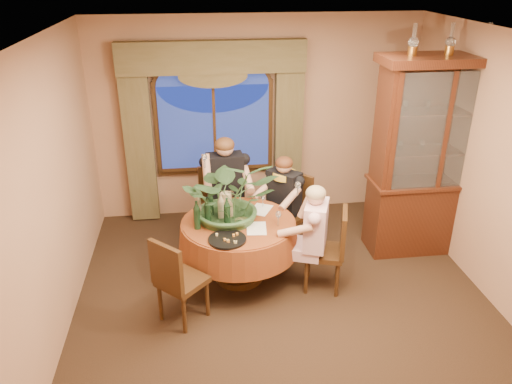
{
  "coord_description": "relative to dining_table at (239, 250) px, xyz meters",
  "views": [
    {
      "loc": [
        -0.87,
        -4.19,
        3.39
      ],
      "look_at": [
        -0.24,
        0.72,
        1.1
      ],
      "focal_mm": 35.0,
      "sensor_mm": 36.0,
      "label": 1
    }
  ],
  "objects": [
    {
      "name": "floor",
      "position": [
        0.44,
        -0.72,
        -0.38
      ],
      "size": [
        5.0,
        5.0,
        0.0
      ],
      "primitive_type": "plane",
      "color": "black",
      "rests_on": "ground"
    },
    {
      "name": "wall_back",
      "position": [
        0.44,
        1.78,
        1.02
      ],
      "size": [
        4.5,
        0.0,
        4.5
      ],
      "primitive_type": "plane",
      "rotation": [
        1.57,
        0.0,
        0.0
      ],
      "color": "#A07356",
      "rests_on": "ground"
    },
    {
      "name": "ceiling",
      "position": [
        0.44,
        -0.72,
        2.42
      ],
      "size": [
        5.0,
        5.0,
        0.0
      ],
      "primitive_type": "plane",
      "rotation": [
        3.14,
        0.0,
        0.0
      ],
      "color": "white",
      "rests_on": "wall_back"
    },
    {
      "name": "window",
      "position": [
        -0.16,
        1.71,
        0.92
      ],
      "size": [
        1.62,
        0.1,
        1.32
      ],
      "primitive_type": null,
      "color": "navy",
      "rests_on": "wall_back"
    },
    {
      "name": "arched_transom",
      "position": [
        -0.16,
        1.71,
        1.71
      ],
      "size": [
        1.6,
        0.06,
        0.44
      ],
      "primitive_type": null,
      "color": "navy",
      "rests_on": "wall_back"
    },
    {
      "name": "drapery_left",
      "position": [
        -1.19,
        1.66,
        0.8
      ],
      "size": [
        0.38,
        0.14,
        2.32
      ],
      "primitive_type": "cube",
      "color": "#4C4425",
      "rests_on": "floor"
    },
    {
      "name": "drapery_right",
      "position": [
        0.87,
        1.66,
        0.8
      ],
      "size": [
        0.38,
        0.14,
        2.32
      ],
      "primitive_type": "cube",
      "color": "#4C4425",
      "rests_on": "floor"
    },
    {
      "name": "swag_valance",
      "position": [
        -0.16,
        1.63,
        1.9
      ],
      "size": [
        2.45,
        0.16,
        0.42
      ],
      "primitive_type": null,
      "color": "#4C4425",
      "rests_on": "wall_back"
    },
    {
      "name": "dining_table",
      "position": [
        0.0,
        0.0,
        0.0
      ],
      "size": [
        1.56,
        1.56,
        0.75
      ],
      "primitive_type": "cylinder",
      "rotation": [
        0.0,
        0.0,
        -0.15
      ],
      "color": "maroon",
      "rests_on": "floor"
    },
    {
      "name": "china_cabinet",
      "position": [
        2.4,
        0.41,
        0.85
      ],
      "size": [
        1.51,
        0.59,
        2.45
      ],
      "primitive_type": "cube",
      "color": "#35160C",
      "rests_on": "floor"
    },
    {
      "name": "oil_lamp_left",
      "position": [
        1.98,
        0.41,
        2.25
      ],
      "size": [
        0.11,
        0.11,
        0.34
      ],
      "primitive_type": null,
      "color": "#A5722D",
      "rests_on": "china_cabinet"
    },
    {
      "name": "oil_lamp_center",
      "position": [
        2.4,
        0.41,
        2.25
      ],
      "size": [
        0.11,
        0.11,
        0.34
      ],
      "primitive_type": null,
      "color": "#A5722D",
      "rests_on": "china_cabinet"
    },
    {
      "name": "oil_lamp_right",
      "position": [
        2.83,
        0.41,
        2.25
      ],
      "size": [
        0.11,
        0.11,
        0.34
      ],
      "primitive_type": null,
      "color": "#A5722D",
      "rests_on": "china_cabinet"
    },
    {
      "name": "chair_right",
      "position": [
        0.92,
        -0.29,
        0.1
      ],
      "size": [
        0.53,
        0.53,
        0.96
      ],
      "primitive_type": "cube",
      "rotation": [
        0.0,
        0.0,
        1.27
      ],
      "color": "black",
      "rests_on": "floor"
    },
    {
      "name": "chair_back_right",
      "position": [
        0.7,
        0.63,
        0.1
      ],
      "size": [
        0.59,
        0.59,
        0.96
      ],
      "primitive_type": "cube",
      "rotation": [
        0.0,
        0.0,
        -3.98
      ],
      "color": "black",
      "rests_on": "floor"
    },
    {
      "name": "chair_back",
      "position": [
        -0.18,
        0.98,
        0.1
      ],
      "size": [
        0.49,
        0.49,
        0.96
      ],
      "primitive_type": "cube",
      "rotation": [
        0.0,
        0.0,
        -2.96
      ],
      "color": "black",
      "rests_on": "floor"
    },
    {
      "name": "chair_front_left",
      "position": [
        -0.64,
        -0.65,
        0.1
      ],
      "size": [
        0.59,
        0.59,
        0.96
      ],
      "primitive_type": "cube",
      "rotation": [
        0.0,
        0.0,
        -0.77
      ],
      "color": "black",
      "rests_on": "floor"
    },
    {
      "name": "person_pink",
      "position": [
        0.81,
        -0.3,
        0.26
      ],
      "size": [
        0.55,
        0.57,
        1.27
      ],
      "primitive_type": null,
      "rotation": [
        0.0,
        0.0,
        1.22
      ],
      "color": "beige",
      "rests_on": "floor"
    },
    {
      "name": "person_back",
      "position": [
        -0.08,
        0.91,
        0.35
      ],
      "size": [
        0.56,
        0.52,
        1.44
      ],
      "primitive_type": null,
      "rotation": [
        0.0,
        0.0,
        -3.06
      ],
      "color": "black",
      "rests_on": "floor"
    },
    {
      "name": "person_scarf",
      "position": [
        0.64,
        0.63,
        0.26
      ],
      "size": [
        0.61,
        0.61,
        1.26
      ],
      "primitive_type": null,
      "rotation": [
        0.0,
        0.0,
        -3.93
      ],
      "color": "black",
      "rests_on": "floor"
    },
    {
      "name": "stoneware_vase",
      "position": [
        -0.12,
        0.1,
        0.53
      ],
      "size": [
        0.17,
        0.17,
        0.31
      ],
      "primitive_type": null,
      "color": "#937F5C",
      "rests_on": "dining_table"
    },
    {
      "name": "centerpiece_plant",
      "position": [
        -0.07,
        0.09,
        1.03
      ],
      "size": [
        1.04,
        1.16,
        0.9
      ],
      "primitive_type": "imported",
      "color": "#31562F",
      "rests_on": "dining_table"
    },
    {
      "name": "olive_bowl",
      "position": [
        0.04,
        -0.08,
        0.4
      ],
      "size": [
        0.17,
        0.17,
        0.05
      ],
      "primitive_type": "imported",
      "color": "#4A512C",
      "rests_on": "dining_table"
    },
    {
      "name": "cheese_platter",
      "position": [
        -0.15,
        -0.41,
        0.39
      ],
      "size": [
        0.4,
        0.4,
        0.02
      ],
      "primitive_type": "cylinder",
      "color": "black",
      "rests_on": "dining_table"
    },
    {
      "name": "wine_bottle_0",
      "position": [
        -0.13,
        -0.07,
        0.54
      ],
      "size": [
        0.07,
        0.07,
        0.33
      ],
      "primitive_type": "cylinder",
      "color": "black",
      "rests_on": "dining_table"
    },
    {
      "name": "wine_bottle_1",
      "position": [
        -0.34,
        -0.03,
        0.54
      ],
      "size": [
        0.07,
        0.07,
        0.33
      ],
      "primitive_type": "cylinder",
      "color": "black",
      "rests_on": "dining_table"
    },
    {
      "name": "wine_bottle_2",
      "position": [
        -0.3,
        0.15,
        0.54
      ],
      "size": [
        0.07,
        0.07,
        0.33
      ],
      "primitive_type": "cylinder",
      "color": "black",
      "rests_on": "dining_table"
    },
    {
      "name": "wine_bottle_3",
      "position": [
        -0.44,
        0.14,
        0.54
      ],
      "size": [
        0.07,
        0.07,
        0.33
      ],
      "primitive_type": "cylinder",
      "color": "tan",
      "rests_on": "dining_table"
    },
    {
      "name": "wine_bottle_4",
      "position": [
        -0.46,
        -0.11,
        0.54
      ],
      "size": [
        0.07,
        0.07,
        0.33
      ],
      "primitive_type": "cylinder",
      "color": "black",
      "rests_on": "dining_table"
    },
    {
      "name": "wine_bottle_5",
      "position": [
        -0.19,
        0.05,
        0.54
      ],
      "size": [
        0.07,
        0.07,
        0.33
      ],
      "primitive_type": "cylinder",
      "color": "tan",
      "rests_on": "dining_table"
    },
    {
      "name": "tasting_paper_0",
      "position": [
        0.18,
        -0.19,
        0.38
      ],
      "size": [
        0.24,
        0.32,
        0.0
      ],
      "primitive_type": "cube",
      "rotation": [
        0.0,
        0.0,
        -0.1
      ],
      "color": "white",
      "rests_on": "dining_table"
    },
    {
      "name": "tasting_paper_1",
      "position": [
        0.29,
        0.25,
        0.38
      ],
      "size": [
        0.33,
        0.36,
        0.0
      ],
      "primitive_type": "cube",
      "rotation": [
        0.0,
        0.0,
        -0.49
      ],
      "color": "white",
      "rests_on": "dining_table"
    },
    {
      "name": "wine_glass_person_pink",
      "position": [
        0.43,
        -0.16,
        0.46
      ],
      "size": [
        0.07,
        0.07,
        0.18
      ],
      "primitive_type": null,
      "color": "silver",
      "rests_on": "dining_table"
    },
    {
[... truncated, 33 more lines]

